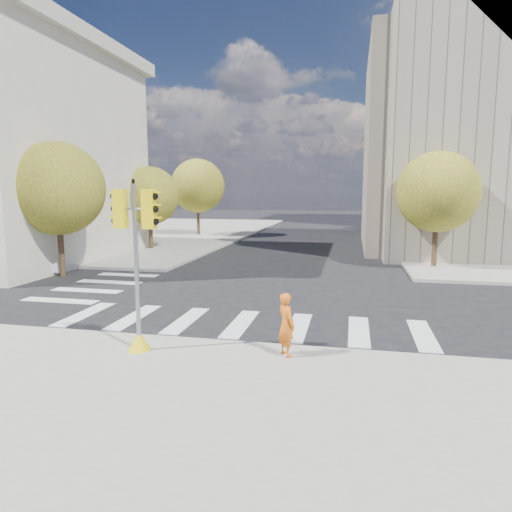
{
  "coord_description": "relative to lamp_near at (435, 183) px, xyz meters",
  "views": [
    {
      "loc": [
        3.23,
        -15.36,
        4.12
      ],
      "look_at": [
        0.31,
        -1.61,
        2.1
      ],
      "focal_mm": 32.0,
      "sensor_mm": 36.0,
      "label": 1
    }
  ],
  "objects": [
    {
      "name": "tree_lw_mid",
      "position": [
        -18.5,
        0.0,
        -0.82
      ],
      "size": [
        4.0,
        4.0,
        5.77
      ],
      "color": "#382616",
      "rests_on": "ground"
    },
    {
      "name": "traffic_signal",
      "position": [
        -9.92,
        -19.21,
        -2.65
      ],
      "size": [
        1.07,
        0.56,
        4.24
      ],
      "rotation": [
        0.0,
        0.0,
        -0.03
      ],
      "color": "yellow",
      "rests_on": "sidewalk_near"
    },
    {
      "name": "tree_re_far",
      "position": [
        -0.5,
        20.0,
        -0.71
      ],
      "size": [
        4.0,
        4.0,
        5.88
      ],
      "color": "#382616",
      "rests_on": "ground"
    },
    {
      "name": "lamp_far",
      "position": [
        0.0,
        14.0,
        0.0
      ],
      "size": [
        0.35,
        0.18,
        8.11
      ],
      "color": "black",
      "rests_on": "sidewalk_far_right"
    },
    {
      "name": "sidewalk_far_left",
      "position": [
        -28.0,
        12.0,
        -4.5
      ],
      "size": [
        28.0,
        40.0,
        0.15
      ],
      "primitive_type": "cube",
      "color": "gray",
      "rests_on": "ground"
    },
    {
      "name": "tree_re_mid",
      "position": [
        -0.5,
        8.0,
        -0.23
      ],
      "size": [
        4.6,
        4.6,
        6.66
      ],
      "color": "#382616",
      "rests_on": "ground"
    },
    {
      "name": "tree_re_near",
      "position": [
        -0.5,
        -4.0,
        -0.53
      ],
      "size": [
        4.2,
        4.2,
        6.16
      ],
      "color": "#382616",
      "rests_on": "ground"
    },
    {
      "name": "lamp_near",
      "position": [
        0.0,
        0.0,
        0.0
      ],
      "size": [
        0.35,
        0.18,
        8.11
      ],
      "color": "black",
      "rests_on": "sidewalk_far_right"
    },
    {
      "name": "tree_lw_near",
      "position": [
        -18.5,
        -10.0,
        -0.38
      ],
      "size": [
        4.4,
        4.4,
        6.41
      ],
      "color": "#382616",
      "rests_on": "ground"
    },
    {
      "name": "ground",
      "position": [
        -8.0,
        -14.0,
        -4.58
      ],
      "size": [
        160.0,
        160.0,
        0.0
      ],
      "primitive_type": "plane",
      "color": "black",
      "rests_on": "ground"
    },
    {
      "name": "photographer",
      "position": [
        -6.27,
        -18.82,
        -3.65
      ],
      "size": [
        0.65,
        0.67,
        1.56
      ],
      "primitive_type": "imported",
      "rotation": [
        0.0,
        0.0,
        2.3
      ],
      "color": "#D76114",
      "rests_on": "sidewalk_near"
    },
    {
      "name": "tree_lw_far",
      "position": [
        -18.5,
        10.0,
        -0.04
      ],
      "size": [
        4.8,
        4.8,
        6.95
      ],
      "color": "#382616",
      "rests_on": "ground"
    }
  ]
}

